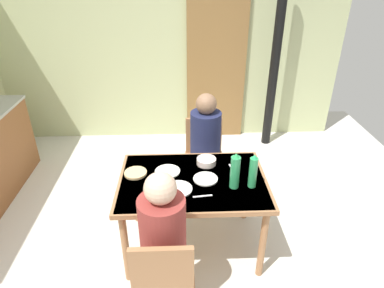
% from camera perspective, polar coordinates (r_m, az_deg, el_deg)
% --- Properties ---
extents(ground_plane, '(6.10, 6.10, 0.00)m').
position_cam_1_polar(ground_plane, '(3.18, -5.01, -17.51)').
color(ground_plane, silver).
extents(wall_back, '(4.78, 0.10, 2.51)m').
position_cam_1_polar(wall_back, '(4.67, -4.60, 15.80)').
color(wall_back, '#B8C18C').
rests_on(wall_back, ground_plane).
extents(door_wooden, '(0.80, 0.05, 2.00)m').
position_cam_1_polar(door_wooden, '(4.68, 4.15, 12.64)').
color(door_wooden, olive).
rests_on(door_wooden, ground_plane).
extents(stove_pipe_column, '(0.12, 0.12, 2.51)m').
position_cam_1_polar(stove_pipe_column, '(4.49, 14.12, 14.55)').
color(stove_pipe_column, black).
rests_on(stove_pipe_column, ground_plane).
extents(dining_table, '(1.22, 0.85, 0.72)m').
position_cam_1_polar(dining_table, '(2.80, 0.13, -7.40)').
color(dining_table, '#A16E46').
rests_on(dining_table, ground_plane).
extents(chair_near_diner, '(0.40, 0.40, 0.87)m').
position_cam_1_polar(chair_near_diner, '(2.33, -4.82, -21.80)').
color(chair_near_diner, '#A16E46').
rests_on(chair_near_diner, ground_plane).
extents(chair_far_diner, '(0.40, 0.40, 0.87)m').
position_cam_1_polar(chair_far_diner, '(3.53, 2.09, -1.79)').
color(chair_far_diner, '#A16E46').
rests_on(chair_far_diner, ground_plane).
extents(person_near_diner, '(0.30, 0.37, 0.77)m').
position_cam_1_polar(person_near_diner, '(2.22, -5.01, -14.39)').
color(person_near_diner, maroon).
rests_on(person_near_diner, ground_plane).
extents(person_far_diner, '(0.30, 0.37, 0.77)m').
position_cam_1_polar(person_far_diner, '(3.28, 2.35, 1.27)').
color(person_far_diner, '#151E45').
rests_on(person_far_diner, ground_plane).
extents(water_bottle_green_near, '(0.06, 0.06, 0.29)m').
position_cam_1_polar(water_bottle_green_near, '(2.64, 10.37, -4.66)').
color(water_bottle_green_near, '#309E5B').
rests_on(water_bottle_green_near, dining_table).
extents(water_bottle_green_far, '(0.07, 0.07, 0.31)m').
position_cam_1_polar(water_bottle_green_far, '(2.61, 7.35, -4.66)').
color(water_bottle_green_far, '#2F9D5C').
rests_on(water_bottle_green_far, dining_table).
extents(serving_bowl_center, '(0.17, 0.17, 0.05)m').
position_cam_1_polar(serving_bowl_center, '(2.94, 2.47, -2.95)').
color(serving_bowl_center, silver).
rests_on(serving_bowl_center, dining_table).
extents(dinner_plate_near_left, '(0.22, 0.22, 0.01)m').
position_cam_1_polar(dinner_plate_near_left, '(2.64, -2.39, -7.68)').
color(dinner_plate_near_left, white).
rests_on(dinner_plate_near_left, dining_table).
extents(dinner_plate_near_right, '(0.21, 0.21, 0.01)m').
position_cam_1_polar(dinner_plate_near_right, '(2.85, -4.20, -4.68)').
color(dinner_plate_near_right, white).
rests_on(dinner_plate_near_right, dining_table).
extents(dinner_plate_far_center, '(0.20, 0.20, 0.01)m').
position_cam_1_polar(dinner_plate_far_center, '(2.75, 2.32, -5.96)').
color(dinner_plate_far_center, white).
rests_on(dinner_plate_far_center, dining_table).
extents(drinking_glass_by_near_diner, '(0.06, 0.06, 0.11)m').
position_cam_1_polar(drinking_glass_by_near_diner, '(2.51, -7.29, -8.71)').
color(drinking_glass_by_near_diner, silver).
rests_on(drinking_glass_by_near_diner, dining_table).
extents(drinking_glass_by_far_diner, '(0.06, 0.06, 0.10)m').
position_cam_1_polar(drinking_glass_by_far_diner, '(2.82, 10.45, -4.51)').
color(drinking_glass_by_far_diner, silver).
rests_on(drinking_glass_by_far_diner, dining_table).
extents(bread_plate_sliced, '(0.19, 0.19, 0.02)m').
position_cam_1_polar(bread_plate_sliced, '(2.85, -9.61, -4.89)').
color(bread_plate_sliced, '#DBB77A').
rests_on(bread_plate_sliced, dining_table).
extents(cutlery_knife_near, '(0.04, 0.15, 0.00)m').
position_cam_1_polar(cutlery_knife_near, '(2.90, 6.84, -4.21)').
color(cutlery_knife_near, silver).
rests_on(cutlery_knife_near, dining_table).
extents(cutlery_fork_near, '(0.15, 0.03, 0.00)m').
position_cam_1_polar(cutlery_fork_near, '(2.57, 1.83, -8.88)').
color(cutlery_fork_near, silver).
rests_on(cutlery_fork_near, dining_table).
extents(cutlery_knife_far, '(0.06, 0.15, 0.00)m').
position_cam_1_polar(cutlery_knife_far, '(2.68, -7.33, -7.31)').
color(cutlery_knife_far, silver).
rests_on(cutlery_knife_far, dining_table).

